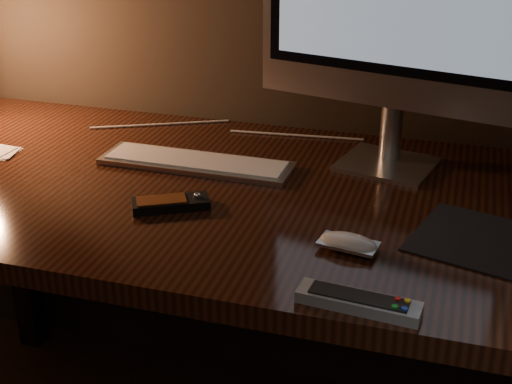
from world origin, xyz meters
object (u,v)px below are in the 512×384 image
(mouse, at_px, (348,245))
(media_remote, at_px, (171,203))
(keyboard, at_px, (196,162))
(tv_remote, at_px, (359,302))
(desk, at_px, (242,230))

(mouse, relative_size, media_remote, 0.65)
(media_remote, bearing_deg, keyboard, 69.46)
(mouse, height_order, tv_remote, tv_remote)
(keyboard, height_order, media_remote, media_remote)
(mouse, bearing_deg, desk, 145.71)
(media_remote, relative_size, tv_remote, 0.82)
(desk, height_order, mouse, mouse)
(desk, relative_size, keyboard, 3.98)
(keyboard, distance_m, mouse, 0.45)
(tv_remote, bearing_deg, media_remote, 155.04)
(media_remote, bearing_deg, mouse, -38.80)
(keyboard, bearing_deg, tv_remote, -45.28)
(mouse, xyz_separation_m, tv_remote, (0.04, -0.16, 0.00))
(media_remote, bearing_deg, desk, 39.72)
(desk, distance_m, media_remote, 0.24)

